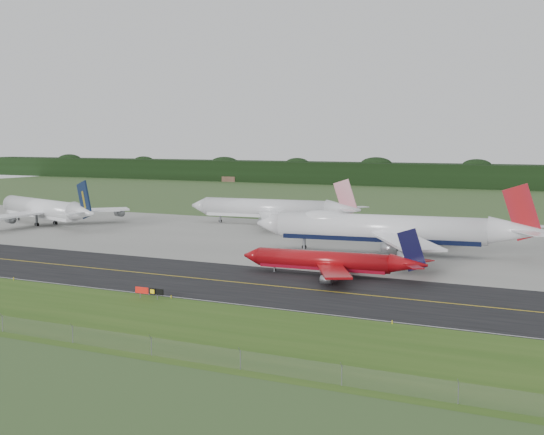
% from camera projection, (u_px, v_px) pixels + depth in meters
% --- Properties ---
extents(ground, '(600.00, 600.00, 0.00)m').
position_uv_depth(ground, '(227.00, 277.00, 139.59)').
color(ground, '#385327').
rests_on(ground, ground).
extents(grass_verge, '(400.00, 30.00, 0.01)m').
position_uv_depth(grass_verge, '(103.00, 316.00, 108.58)').
color(grass_verge, '#2F5218').
rests_on(grass_verge, ground).
extents(taxiway, '(400.00, 32.00, 0.02)m').
position_uv_depth(taxiway, '(215.00, 280.00, 136.04)').
color(taxiway, black).
rests_on(taxiway, ground).
extents(apron, '(400.00, 78.00, 0.01)m').
position_uv_depth(apron, '(332.00, 243.00, 184.76)').
color(apron, gray).
rests_on(apron, ground).
extents(taxiway_centreline, '(400.00, 0.40, 0.00)m').
position_uv_depth(taxiway_centreline, '(215.00, 280.00, 136.04)').
color(taxiway_centreline, gold).
rests_on(taxiway_centreline, taxiway).
extents(taxiway_edge_line, '(400.00, 0.25, 0.00)m').
position_uv_depth(taxiway_edge_line, '(165.00, 296.00, 122.31)').
color(taxiway_edge_line, silver).
rests_on(taxiway_edge_line, taxiway).
extents(perimeter_fence, '(320.00, 0.10, 320.00)m').
position_uv_depth(perimeter_fence, '(37.00, 329.00, 96.95)').
color(perimeter_fence, slate).
rests_on(perimeter_fence, ground).
extents(horizon_treeline, '(700.00, 25.00, 12.00)m').
position_uv_depth(horizon_treeline, '(502.00, 178.00, 381.53)').
color(horizon_treeline, black).
rests_on(horizon_treeline, ground).
extents(jet_ba_747, '(64.28, 52.81, 16.17)m').
position_uv_depth(jet_ba_747, '(390.00, 229.00, 166.68)').
color(jet_ba_747, white).
rests_on(jet_ba_747, ground).
extents(jet_red_737, '(35.66, 28.99, 9.62)m').
position_uv_depth(jet_red_737, '(333.00, 262.00, 140.04)').
color(jet_red_737, '#980B10').
rests_on(jet_red_737, ground).
extents(jet_navy_gold, '(53.28, 45.12, 14.14)m').
position_uv_depth(jet_navy_gold, '(45.00, 209.00, 221.27)').
color(jet_navy_gold, white).
rests_on(jet_navy_gold, ground).
extents(jet_star_tail, '(53.20, 44.31, 14.02)m').
position_uv_depth(jet_star_tail, '(274.00, 209.00, 221.93)').
color(jet_star_tail, silver).
rests_on(jet_star_tail, ground).
extents(taxiway_sign, '(5.26, 0.33, 1.75)m').
position_uv_depth(taxiway_sign, '(149.00, 291.00, 120.14)').
color(taxiway_sign, slate).
rests_on(taxiway_sign, ground).
extents(edge_marker_left, '(0.16, 0.16, 0.50)m').
position_uv_depth(edge_marker_left, '(14.00, 279.00, 136.02)').
color(edge_marker_left, yellow).
rests_on(edge_marker_left, ground).
extents(edge_marker_center, '(0.16, 0.16, 0.50)m').
position_uv_depth(edge_marker_center, '(171.00, 297.00, 120.58)').
color(edge_marker_center, yellow).
rests_on(edge_marker_center, ground).
extents(edge_marker_right, '(0.16, 0.16, 0.50)m').
position_uv_depth(edge_marker_right, '(392.00, 322.00, 104.02)').
color(edge_marker_right, yellow).
rests_on(edge_marker_right, ground).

